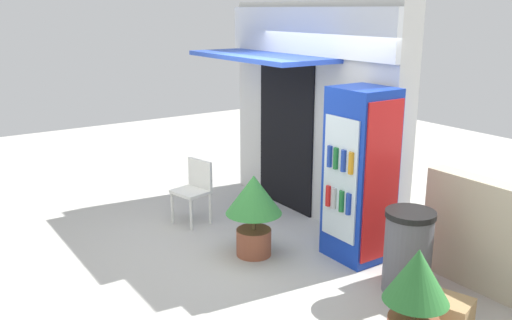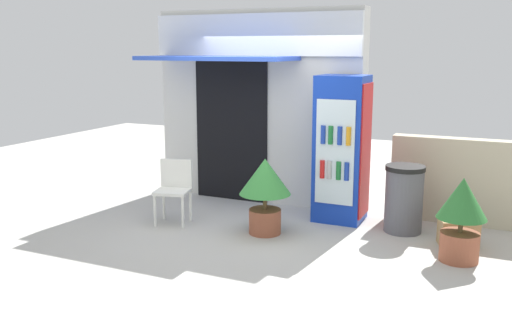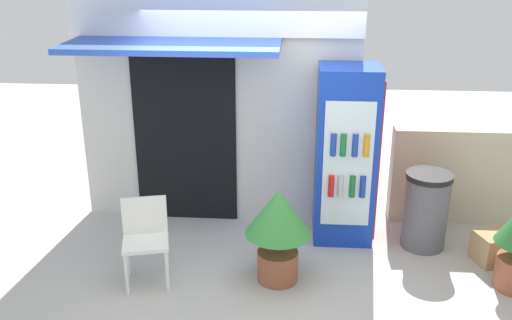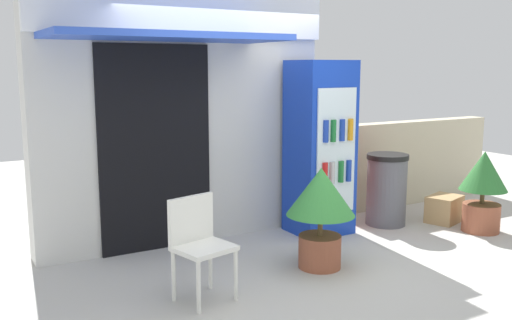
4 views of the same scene
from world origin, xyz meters
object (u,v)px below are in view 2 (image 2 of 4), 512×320
drink_cooler (342,149)px  trash_bin (404,199)px  potted_plant_curbside (462,213)px  potted_plant_near_shop (265,186)px  cardboard_box (458,233)px  plastic_chair (174,186)px

drink_cooler → trash_bin: bearing=-10.5°
potted_plant_curbside → trash_bin: bearing=133.9°
potted_plant_near_shop → potted_plant_curbside: potted_plant_near_shop is taller
potted_plant_curbside → cardboard_box: (-0.05, 0.50, -0.38)m
potted_plant_near_shop → cardboard_box: 2.39m
plastic_chair → trash_bin: 3.02m
potted_plant_near_shop → trash_bin: (1.59, 0.80, -0.18)m
plastic_chair → potted_plant_curbside: size_ratio=0.90×
drink_cooler → potted_plant_curbside: size_ratio=2.09×
trash_bin → cardboard_box: 0.81m
plastic_chair → potted_plant_curbside: 3.65m
plastic_chair → potted_plant_curbside: (3.64, 0.10, 0.04)m
trash_bin → potted_plant_curbside: bearing=-46.1°
drink_cooler → cardboard_box: size_ratio=4.60×
trash_bin → cardboard_box: bearing=-22.3°
plastic_chair → cardboard_box: size_ratio=1.98×
drink_cooler → plastic_chair: bearing=-152.6°
cardboard_box → potted_plant_near_shop: bearing=-167.3°
trash_bin → plastic_chair: bearing=-163.1°
cardboard_box → trash_bin: bearing=157.7°
drink_cooler → potted_plant_curbside: drink_cooler is taller
potted_plant_curbside → cardboard_box: potted_plant_curbside is taller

